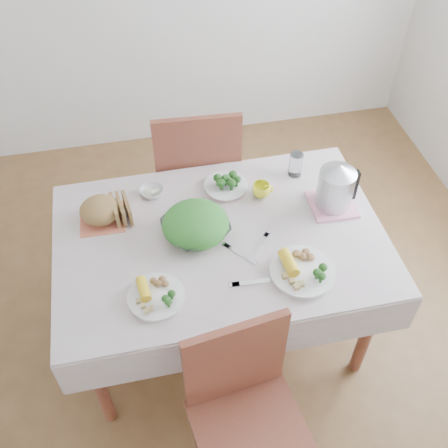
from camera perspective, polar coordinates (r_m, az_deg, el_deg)
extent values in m
plane|color=brown|center=(3.00, -0.30, -11.06)|extent=(3.60, 3.60, 0.00)
cube|color=brown|center=(2.69, -0.33, -6.84)|extent=(1.40, 0.90, 0.75)
cube|color=beige|center=(2.39, -0.37, -1.46)|extent=(1.50, 1.00, 0.01)
cube|color=brown|center=(2.24, 3.03, -21.91)|extent=(0.49, 0.49, 0.96)
cube|color=brown|center=(3.12, -3.04, 5.00)|extent=(0.50, 0.50, 1.05)
imported|color=white|center=(2.38, -3.09, -0.49)|extent=(0.37, 0.37, 0.07)
cylinder|color=white|center=(2.19, -7.40, -7.87)|extent=(0.29, 0.29, 0.02)
cylinder|color=white|center=(2.27, 8.50, -5.18)|extent=(0.34, 0.34, 0.02)
cylinder|color=beige|center=(2.61, 0.20, 4.15)|extent=(0.29, 0.29, 0.02)
cube|color=#E06F50|center=(2.53, -13.10, 0.55)|extent=(0.21, 0.21, 0.00)
ellipsoid|color=olive|center=(2.49, -13.31, 1.44)|extent=(0.22, 0.21, 0.11)
imported|color=white|center=(2.59, -7.87, 3.48)|extent=(0.15, 0.15, 0.04)
imported|color=#FFFA28|center=(2.56, 4.08, 3.72)|extent=(0.11, 0.11, 0.07)
cylinder|color=white|center=(2.67, 7.81, 6.45)|extent=(0.07, 0.07, 0.13)
cube|color=pink|center=(2.57, 11.66, 2.11)|extent=(0.22, 0.22, 0.02)
cylinder|color=#B2B5BA|center=(2.50, 12.04, 3.95)|extent=(0.22, 0.22, 0.24)
cube|color=silver|center=(2.32, 1.78, -3.26)|extent=(0.13, 0.15, 0.00)
cube|color=silver|center=(2.36, 3.81, -2.37)|extent=(0.13, 0.15, 0.00)
cube|color=silver|center=(2.23, 3.53, -6.30)|extent=(0.21, 0.04, 0.00)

